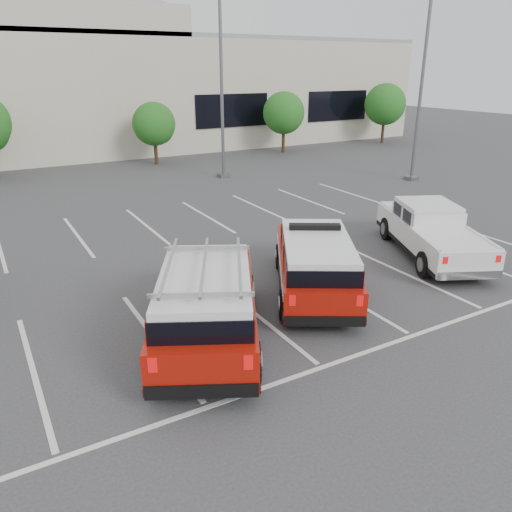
{
  "coord_description": "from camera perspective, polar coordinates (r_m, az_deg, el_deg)",
  "views": [
    {
      "loc": [
        -5.78,
        -10.09,
        6.04
      ],
      "look_at": [
        0.77,
        1.33,
        1.05
      ],
      "focal_mm": 35.0,
      "sensor_mm": 36.0,
      "label": 1
    }
  ],
  "objects": [
    {
      "name": "white_pickup",
      "position": [
        17.92,
        19.28,
        2.21
      ],
      "size": [
        4.2,
        5.94,
        1.74
      ],
      "rotation": [
        0.0,
        0.0,
        -0.45
      ],
      "color": "silver",
      "rests_on": "ground"
    },
    {
      "name": "light_pole_mid",
      "position": [
        29.07,
        -3.96,
        19.04
      ],
      "size": [
        0.9,
        0.6,
        10.24
      ],
      "color": "#59595E",
      "rests_on": "ground"
    },
    {
      "name": "tree_mid_right",
      "position": [
        34.11,
        -11.46,
        14.42
      ],
      "size": [
        2.77,
        2.77,
        3.99
      ],
      "color": "#3F2B19",
      "rests_on": "ground"
    },
    {
      "name": "ground",
      "position": [
        13.11,
        -0.02,
        -6.68
      ],
      "size": [
        120.0,
        120.0,
        0.0
      ],
      "primitive_type": "plane",
      "color": "#343436",
      "rests_on": "ground"
    },
    {
      "name": "tree_right",
      "position": [
        38.46,
        3.27,
        15.86
      ],
      "size": [
        3.07,
        3.07,
        4.42
      ],
      "color": "#3F2B19",
      "rests_on": "ground"
    },
    {
      "name": "convention_building",
      "position": [
        42.4,
        -22.85,
        17.46
      ],
      "size": [
        60.0,
        16.99,
        13.2
      ],
      "color": "beige",
      "rests_on": "ground"
    },
    {
      "name": "fire_chief_suv",
      "position": [
        14.14,
        6.73,
        -1.25
      ],
      "size": [
        4.43,
        5.63,
        1.9
      ],
      "rotation": [
        0.0,
        0.0,
        -0.53
      ],
      "color": "#941107",
      "rests_on": "ground"
    },
    {
      "name": "ladder_suv",
      "position": [
        11.56,
        -5.62,
        -5.99
      ],
      "size": [
        4.38,
        5.83,
        2.15
      ],
      "rotation": [
        0.0,
        0.0,
        -0.47
      ],
      "color": "#941107",
      "rests_on": "ground"
    },
    {
      "name": "tree_far_right",
      "position": [
        44.67,
        14.57,
        16.29
      ],
      "size": [
        3.37,
        3.37,
        4.85
      ],
      "color": "#3F2B19",
      "rests_on": "ground"
    },
    {
      "name": "stall_markings",
      "position": [
        16.82,
        -7.67,
        -0.46
      ],
      "size": [
        23.0,
        15.0,
        0.01
      ],
      "primitive_type": "cube",
      "color": "silver",
      "rests_on": "ground"
    },
    {
      "name": "light_pole_right",
      "position": [
        29.65,
        18.4,
        18.13
      ],
      "size": [
        0.9,
        0.6,
        10.24
      ],
      "color": "#59595E",
      "rests_on": "ground"
    }
  ]
}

